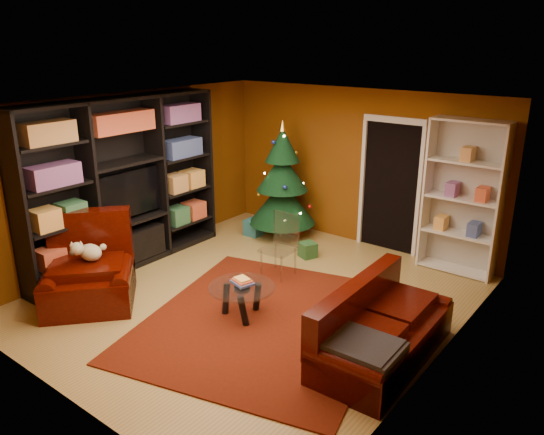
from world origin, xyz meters
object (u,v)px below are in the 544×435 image
Objects in this scene: rug at (265,321)px; coffee_table at (242,301)px; armchair at (88,270)px; sofa at (384,324)px; white_bookshelf at (463,199)px; gift_box_teal at (254,227)px; acrylic_chair at (278,250)px; media_unit at (124,184)px; christmas_tree at (282,181)px; dog at (91,252)px; gift_box_green at (308,250)px; gift_box_red at (294,227)px.

coffee_table is (-0.30, -0.08, 0.21)m from rug.
armchair reaches higher than sofa.
sofa is at bearing -86.18° from white_bookshelf.
acrylic_chair reaches higher than gift_box_teal.
media_unit is at bearing -145.37° from white_bookshelf.
dog is at bearing -97.90° from christmas_tree.
armchair is (-0.07, -3.31, 0.33)m from gift_box_teal.
coffee_table is (0.44, -2.11, 0.10)m from gift_box_green.
coffee_table is (1.77, -2.35, 0.08)m from gift_box_teal.
sofa is 2.38m from acrylic_chair.
white_bookshelf is at bearing 1.22° from armchair.
christmas_tree is 0.89× the size of white_bookshelf.
gift_box_teal is 3.29m from dog.
white_bookshelf is at bearing 62.12° from coffee_table.
media_unit is at bearing -108.48° from gift_box_teal.
coffee_table is at bearing 97.22° from sofa.
gift_box_green is 0.93m from acrylic_chair.
armchair is 2.08m from coffee_table.
christmas_tree is 3.98m from sofa.
gift_box_teal is at bearing -134.32° from gift_box_red.
acrylic_chair is at bearing 120.10° from rug.
gift_box_green is at bearing -155.59° from white_bookshelf.
christmas_tree is at bearing -110.87° from gift_box_red.
gift_box_green is 0.10× the size of white_bookshelf.
gift_box_teal is (0.72, 2.15, -1.14)m from media_unit.
media_unit is at bearing 71.39° from armchair.
media_unit is 5.00m from white_bookshelf.
acrylic_chair is (1.47, 2.19, -0.05)m from armchair.
acrylic_chair is at bearing 7.12° from dog.
media_unit is 13.79× the size of gift_box_green.
christmas_tree is 2.48× the size of coffee_table.
acrylic_chair is at bearing 106.48° from coffee_table.
gift_box_green is 3.39m from armchair.
media_unit is 2.51m from acrylic_chair.
gift_box_green is 0.28× the size of acrylic_chair.
media_unit reaches higher than armchair.
white_bookshelf reaches higher than gift_box_green.
sofa reaches higher than gift_box_green.
coffee_table is (1.35, -2.63, -0.79)m from christmas_tree.
christmas_tree is 8.58× the size of gift_box_green.
armchair is at bearing 107.22° from sofa.
white_bookshelf is at bearing 40.51° from acrylic_chair.
rug is 3.80× the size of acrylic_chair.
dog reaches higher than gift_box_teal.
christmas_tree is 1.00m from gift_box_teal.
gift_box_red is 0.10× the size of white_bookshelf.
armchair reaches higher than gift_box_teal.
white_bookshelf is 1.21× the size of sofa.
rug is 3.20m from gift_box_red.
armchair is at bearing -125.93° from acrylic_chair.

